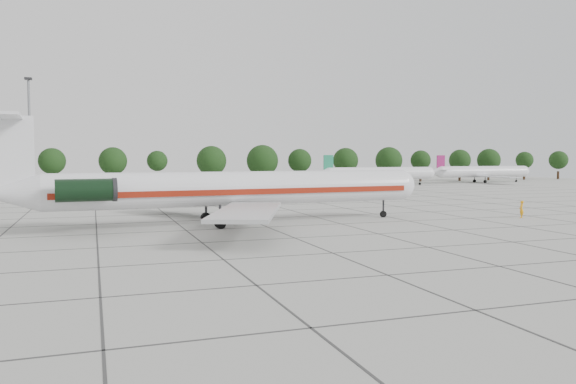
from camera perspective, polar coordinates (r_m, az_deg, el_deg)
name	(u,v)px	position (r m, az deg, el deg)	size (l,w,h in m)	color
ground	(267,227)	(55.64, -2.11, -3.58)	(260.00, 260.00, 0.00)	#A6A59F
apron_joints	(232,213)	(70.03, -5.73, -2.11)	(170.00, 170.00, 0.02)	#383838
main_airliner	(219,189)	(57.25, -7.03, 0.35)	(45.17, 35.44, 10.58)	silver
ground_crew	(521,209)	(69.07, 22.62, -1.64)	(0.72, 0.47, 1.97)	orange
bg_airliner_d	(379,174)	(136.69, 9.23, 1.84)	(28.24, 27.20, 7.40)	silver
bg_airliner_e	(482,172)	(160.57, 19.14, 1.94)	(28.24, 27.20, 7.40)	silver
tree_line	(113,161)	(137.85, -17.36, 3.02)	(249.86, 8.44, 10.22)	#332114
floodlight_mast	(30,126)	(145.61, -24.78, 6.14)	(1.60, 1.60, 25.45)	slate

